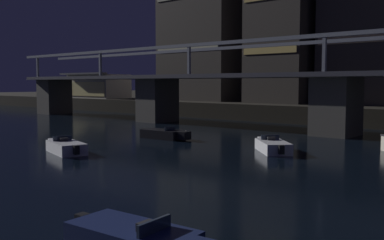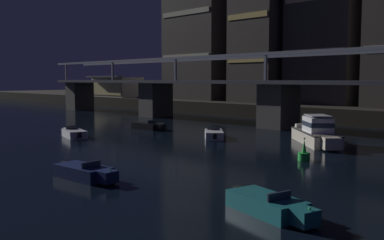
{
  "view_description": "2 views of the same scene",
  "coord_description": "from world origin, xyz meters",
  "px_view_note": "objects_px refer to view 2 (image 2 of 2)",
  "views": [
    {
      "loc": [
        17.14,
        -2.87,
        4.92
      ],
      "look_at": [
        -2.18,
        19.55,
        2.5
      ],
      "focal_mm": 41.69,
      "sensor_mm": 36.0,
      "label": 1
    },
    {
      "loc": [
        31.33,
        -8.45,
        6.13
      ],
      "look_at": [
        1.14,
        21.47,
        2.17
      ],
      "focal_mm": 40.91,
      "sensor_mm": 36.0,
      "label": 2
    }
  ],
  "objects_px": {
    "cabin_cruiser_near_left": "(317,133)",
    "speedboat_mid_center": "(214,134)",
    "speedboat_mid_right": "(148,126)",
    "river_bridge": "(279,95)",
    "waterfront_pavilion": "(117,87)",
    "channel_buoy": "(304,154)",
    "speedboat_far_left": "(269,205)",
    "speedboat_near_right": "(85,172)",
    "speedboat_near_center": "(74,133)"
  },
  "relations": [
    {
      "from": "cabin_cruiser_near_left",
      "to": "speedboat_mid_right",
      "type": "bearing_deg",
      "value": -170.71
    },
    {
      "from": "speedboat_near_right",
      "to": "speedboat_mid_right",
      "type": "height_order",
      "value": "same"
    },
    {
      "from": "waterfront_pavilion",
      "to": "speedboat_far_left",
      "type": "distance_m",
      "value": 83.39
    },
    {
      "from": "river_bridge",
      "to": "speedboat_far_left",
      "type": "bearing_deg",
      "value": -56.47
    },
    {
      "from": "speedboat_near_right",
      "to": "speedboat_mid_center",
      "type": "bearing_deg",
      "value": 110.09
    },
    {
      "from": "speedboat_mid_center",
      "to": "speedboat_far_left",
      "type": "height_order",
      "value": "same"
    },
    {
      "from": "channel_buoy",
      "to": "speedboat_near_right",
      "type": "bearing_deg",
      "value": -112.63
    },
    {
      "from": "river_bridge",
      "to": "speedboat_far_left",
      "type": "height_order",
      "value": "river_bridge"
    },
    {
      "from": "speedboat_near_right",
      "to": "cabin_cruiser_near_left",
      "type": "bearing_deg",
      "value": 83.63
    },
    {
      "from": "river_bridge",
      "to": "speedboat_near_right",
      "type": "xyz_separation_m",
      "value": [
        7.82,
        -32.38,
        -3.75
      ]
    },
    {
      "from": "speedboat_near_center",
      "to": "channel_buoy",
      "type": "relative_size",
      "value": 2.94
    },
    {
      "from": "speedboat_near_right",
      "to": "speedboat_mid_center",
      "type": "xyz_separation_m",
      "value": [
        -7.18,
        19.64,
        0.0
      ]
    },
    {
      "from": "speedboat_near_right",
      "to": "channel_buoy",
      "type": "distance_m",
      "value": 16.28
    },
    {
      "from": "speedboat_near_center",
      "to": "river_bridge",
      "type": "bearing_deg",
      "value": 65.73
    },
    {
      "from": "river_bridge",
      "to": "speedboat_mid_right",
      "type": "bearing_deg",
      "value": -130.27
    },
    {
      "from": "speedboat_mid_right",
      "to": "speedboat_far_left",
      "type": "relative_size",
      "value": 1.0
    },
    {
      "from": "waterfront_pavilion",
      "to": "speedboat_near_center",
      "type": "distance_m",
      "value": 54.36
    },
    {
      "from": "speedboat_mid_right",
      "to": "channel_buoy",
      "type": "relative_size",
      "value": 2.97
    },
    {
      "from": "river_bridge",
      "to": "speedboat_mid_right",
      "type": "distance_m",
      "value": 16.75
    },
    {
      "from": "waterfront_pavilion",
      "to": "channel_buoy",
      "type": "relative_size",
      "value": 7.05
    },
    {
      "from": "speedboat_far_left",
      "to": "channel_buoy",
      "type": "height_order",
      "value": "channel_buoy"
    },
    {
      "from": "waterfront_pavilion",
      "to": "channel_buoy",
      "type": "height_order",
      "value": "waterfront_pavilion"
    },
    {
      "from": "channel_buoy",
      "to": "river_bridge",
      "type": "bearing_deg",
      "value": 129.08
    },
    {
      "from": "cabin_cruiser_near_left",
      "to": "speedboat_near_center",
      "type": "xyz_separation_m",
      "value": [
        -20.73,
        -13.82,
        -0.64
      ]
    },
    {
      "from": "speedboat_mid_right",
      "to": "channel_buoy",
      "type": "distance_m",
      "value": 25.12
    },
    {
      "from": "speedboat_far_left",
      "to": "channel_buoy",
      "type": "bearing_deg",
      "value": 114.72
    },
    {
      "from": "speedboat_near_right",
      "to": "speedboat_mid_right",
      "type": "distance_m",
      "value": 27.11
    },
    {
      "from": "speedboat_mid_right",
      "to": "river_bridge",
      "type": "bearing_deg",
      "value": 49.73
    },
    {
      "from": "waterfront_pavilion",
      "to": "cabin_cruiser_near_left",
      "type": "height_order",
      "value": "waterfront_pavilion"
    },
    {
      "from": "cabin_cruiser_near_left",
      "to": "speedboat_far_left",
      "type": "relative_size",
      "value": 1.54
    },
    {
      "from": "speedboat_mid_center",
      "to": "speedboat_mid_right",
      "type": "relative_size",
      "value": 0.84
    },
    {
      "from": "waterfront_pavilion",
      "to": "speedboat_far_left",
      "type": "xyz_separation_m",
      "value": [
        71.88,
        -42.07,
        -4.02
      ]
    },
    {
      "from": "speedboat_near_right",
      "to": "speedboat_mid_right",
      "type": "relative_size",
      "value": 1.0
    },
    {
      "from": "river_bridge",
      "to": "speedboat_far_left",
      "type": "relative_size",
      "value": 19.57
    },
    {
      "from": "speedboat_far_left",
      "to": "river_bridge",
      "type": "bearing_deg",
      "value": 123.53
    },
    {
      "from": "cabin_cruiser_near_left",
      "to": "speedboat_mid_center",
      "type": "relative_size",
      "value": 1.83
    },
    {
      "from": "cabin_cruiser_near_left",
      "to": "speedboat_near_center",
      "type": "height_order",
      "value": "cabin_cruiser_near_left"
    },
    {
      "from": "speedboat_mid_right",
      "to": "channel_buoy",
      "type": "height_order",
      "value": "channel_buoy"
    },
    {
      "from": "waterfront_pavilion",
      "to": "cabin_cruiser_near_left",
      "type": "bearing_deg",
      "value": -18.57
    },
    {
      "from": "waterfront_pavilion",
      "to": "speedboat_mid_center",
      "type": "height_order",
      "value": "waterfront_pavilion"
    },
    {
      "from": "cabin_cruiser_near_left",
      "to": "speedboat_mid_right",
      "type": "xyz_separation_m",
      "value": [
        -20.98,
        -3.43,
        -0.64
      ]
    },
    {
      "from": "cabin_cruiser_near_left",
      "to": "speedboat_mid_center",
      "type": "bearing_deg",
      "value": -159.17
    },
    {
      "from": "river_bridge",
      "to": "waterfront_pavilion",
      "type": "height_order",
      "value": "river_bridge"
    },
    {
      "from": "speedboat_far_left",
      "to": "channel_buoy",
      "type": "distance_m",
      "value": 14.1
    },
    {
      "from": "cabin_cruiser_near_left",
      "to": "speedboat_near_right",
      "type": "distance_m",
      "value": 23.52
    },
    {
      "from": "river_bridge",
      "to": "channel_buoy",
      "type": "distance_m",
      "value": 22.66
    },
    {
      "from": "cabin_cruiser_near_left",
      "to": "speedboat_mid_center",
      "type": "height_order",
      "value": "cabin_cruiser_near_left"
    },
    {
      "from": "waterfront_pavilion",
      "to": "speedboat_far_left",
      "type": "height_order",
      "value": "waterfront_pavilion"
    },
    {
      "from": "speedboat_near_center",
      "to": "speedboat_near_right",
      "type": "distance_m",
      "value": 20.48
    },
    {
      "from": "speedboat_mid_right",
      "to": "channel_buoy",
      "type": "bearing_deg",
      "value": -11.25
    }
  ]
}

